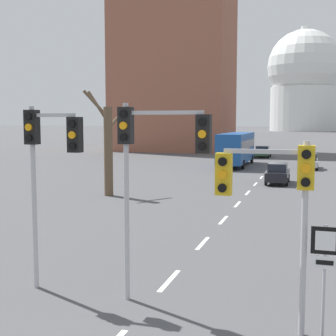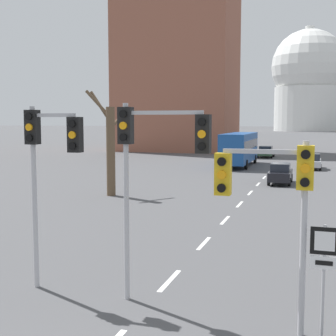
{
  "view_description": "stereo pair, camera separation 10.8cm",
  "coord_description": "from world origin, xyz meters",
  "px_view_note": "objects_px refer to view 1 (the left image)",
  "views": [
    {
      "loc": [
        3.95,
        -5.94,
        4.78
      ],
      "look_at": [
        0.25,
        6.12,
        3.51
      ],
      "focal_mm": 50.0,
      "sensor_mm": 36.0,
      "label": 1
    },
    {
      "loc": [
        4.06,
        -5.91,
        4.78
      ],
      "look_at": [
        0.25,
        6.12,
        3.51
      ],
      "focal_mm": 50.0,
      "sensor_mm": 36.0,
      "label": 2
    }
  ],
  "objects_px": {
    "traffic_signal_near_left": "(47,152)",
    "sedan_near_right": "(309,161)",
    "city_bus": "(236,147)",
    "sedan_near_left": "(278,173)",
    "traffic_signal_near_right": "(275,189)",
    "sedan_mid_centre": "(263,151)",
    "traffic_signal_centre_tall": "(152,152)",
    "route_sign_post": "(325,262)"
  },
  "relations": [
    {
      "from": "traffic_signal_near_left",
      "to": "traffic_signal_centre_tall",
      "type": "bearing_deg",
      "value": -1.21
    },
    {
      "from": "sedan_mid_centre",
      "to": "sedan_near_left",
      "type": "bearing_deg",
      "value": -81.91
    },
    {
      "from": "traffic_signal_near_right",
      "to": "sedan_near_right",
      "type": "bearing_deg",
      "value": 89.08
    },
    {
      "from": "route_sign_post",
      "to": "city_bus",
      "type": "relative_size",
      "value": 0.24
    },
    {
      "from": "traffic_signal_centre_tall",
      "to": "route_sign_post",
      "type": "distance_m",
      "value": 4.9
    },
    {
      "from": "traffic_signal_near_left",
      "to": "sedan_mid_centre",
      "type": "height_order",
      "value": "traffic_signal_near_left"
    },
    {
      "from": "traffic_signal_near_right",
      "to": "route_sign_post",
      "type": "height_order",
      "value": "traffic_signal_near_right"
    },
    {
      "from": "traffic_signal_near_left",
      "to": "sedan_mid_centre",
      "type": "distance_m",
      "value": 50.93
    },
    {
      "from": "route_sign_post",
      "to": "sedan_mid_centre",
      "type": "xyz_separation_m",
      "value": [
        -6.41,
        51.81,
        -0.97
      ]
    },
    {
      "from": "traffic_signal_near_left",
      "to": "traffic_signal_centre_tall",
      "type": "distance_m",
      "value": 3.1
    },
    {
      "from": "traffic_signal_near_left",
      "to": "sedan_near_right",
      "type": "bearing_deg",
      "value": 79.54
    },
    {
      "from": "traffic_signal_centre_tall",
      "to": "sedan_near_left",
      "type": "bearing_deg",
      "value": 86.5
    },
    {
      "from": "traffic_signal_near_right",
      "to": "city_bus",
      "type": "relative_size",
      "value": 0.4
    },
    {
      "from": "sedan_near_left",
      "to": "city_bus",
      "type": "bearing_deg",
      "value": 111.61
    },
    {
      "from": "traffic_signal_centre_tall",
      "to": "sedan_mid_centre",
      "type": "distance_m",
      "value": 51.03
    },
    {
      "from": "sedan_near_right",
      "to": "traffic_signal_near_left",
      "type": "bearing_deg",
      "value": -100.46
    },
    {
      "from": "traffic_signal_near_left",
      "to": "sedan_near_left",
      "type": "relative_size",
      "value": 1.26
    },
    {
      "from": "traffic_signal_near_left",
      "to": "city_bus",
      "type": "relative_size",
      "value": 0.48
    },
    {
      "from": "city_bus",
      "to": "sedan_mid_centre",
      "type": "bearing_deg",
      "value": 83.24
    },
    {
      "from": "traffic_signal_near_right",
      "to": "sedan_mid_centre",
      "type": "height_order",
      "value": "traffic_signal_near_right"
    },
    {
      "from": "sedan_mid_centre",
      "to": "traffic_signal_near_left",
      "type": "bearing_deg",
      "value": -91.07
    },
    {
      "from": "traffic_signal_near_left",
      "to": "route_sign_post",
      "type": "distance_m",
      "value": 7.74
    },
    {
      "from": "traffic_signal_near_left",
      "to": "sedan_near_left",
      "type": "height_order",
      "value": "traffic_signal_near_left"
    },
    {
      "from": "route_sign_post",
      "to": "traffic_signal_near_right",
      "type": "bearing_deg",
      "value": 175.74
    },
    {
      "from": "sedan_near_left",
      "to": "city_bus",
      "type": "relative_size",
      "value": 0.38
    },
    {
      "from": "sedan_mid_centre",
      "to": "sedan_near_right",
      "type": "bearing_deg",
      "value": -66.38
    },
    {
      "from": "sedan_near_left",
      "to": "city_bus",
      "type": "xyz_separation_m",
      "value": [
        -5.19,
        13.12,
        1.25
      ]
    },
    {
      "from": "sedan_mid_centre",
      "to": "traffic_signal_centre_tall",
      "type": "bearing_deg",
      "value": -87.58
    },
    {
      "from": "traffic_signal_centre_tall",
      "to": "city_bus",
      "type": "height_order",
      "value": "traffic_signal_centre_tall"
    },
    {
      "from": "traffic_signal_near_right",
      "to": "city_bus",
      "type": "xyz_separation_m",
      "value": [
        -6.83,
        38.95,
        -1.24
      ]
    },
    {
      "from": "traffic_signal_centre_tall",
      "to": "city_bus",
      "type": "relative_size",
      "value": 0.49
    },
    {
      "from": "sedan_near_left",
      "to": "city_bus",
      "type": "distance_m",
      "value": 14.16
    },
    {
      "from": "route_sign_post",
      "to": "sedan_near_left",
      "type": "bearing_deg",
      "value": 96.02
    },
    {
      "from": "route_sign_post",
      "to": "city_bus",
      "type": "height_order",
      "value": "city_bus"
    },
    {
      "from": "traffic_signal_near_left",
      "to": "sedan_near_right",
      "type": "height_order",
      "value": "traffic_signal_near_left"
    },
    {
      "from": "traffic_signal_near_right",
      "to": "traffic_signal_near_left",
      "type": "distance_m",
      "value": 6.36
    },
    {
      "from": "traffic_signal_near_left",
      "to": "city_bus",
      "type": "bearing_deg",
      "value": 90.85
    },
    {
      "from": "route_sign_post",
      "to": "sedan_near_right",
      "type": "height_order",
      "value": "route_sign_post"
    },
    {
      "from": "traffic_signal_near_left",
      "to": "route_sign_post",
      "type": "relative_size",
      "value": 2.02
    },
    {
      "from": "traffic_signal_near_right",
      "to": "sedan_near_left",
      "type": "bearing_deg",
      "value": 93.63
    },
    {
      "from": "sedan_near_left",
      "to": "sedan_mid_centre",
      "type": "height_order",
      "value": "sedan_near_left"
    },
    {
      "from": "traffic_signal_centre_tall",
      "to": "sedan_near_right",
      "type": "bearing_deg",
      "value": 84.22
    }
  ]
}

